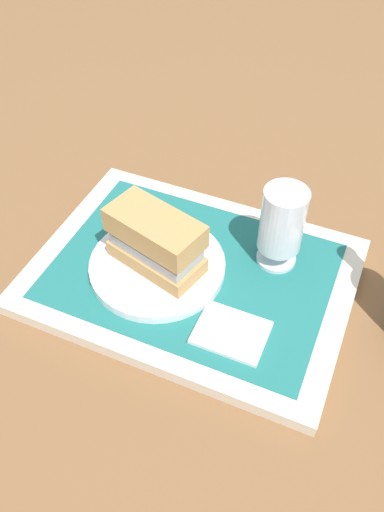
# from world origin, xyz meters

# --- Properties ---
(ground_plane) EXTENTS (3.00, 3.00, 0.00)m
(ground_plane) POSITION_xyz_m (0.00, 0.00, 0.00)
(ground_plane) COLOR brown
(tray) EXTENTS (0.44, 0.32, 0.02)m
(tray) POSITION_xyz_m (0.00, 0.00, 0.01)
(tray) COLOR beige
(tray) RESTS_ON ground_plane
(placemat) EXTENTS (0.38, 0.27, 0.00)m
(placemat) POSITION_xyz_m (0.00, 0.00, 0.02)
(placemat) COLOR #1E6B66
(placemat) RESTS_ON tray
(plate) EXTENTS (0.19, 0.19, 0.01)m
(plate) POSITION_xyz_m (-0.05, -0.02, 0.03)
(plate) COLOR white
(plate) RESTS_ON placemat
(sandwich) EXTENTS (0.14, 0.10, 0.08)m
(sandwich) POSITION_xyz_m (-0.04, -0.02, 0.08)
(sandwich) COLOR tan
(sandwich) RESTS_ON plate
(beer_glass) EXTENTS (0.06, 0.06, 0.12)m
(beer_glass) POSITION_xyz_m (0.10, 0.07, 0.09)
(beer_glass) COLOR silver
(beer_glass) RESTS_ON placemat
(napkin_folded) EXTENTS (0.09, 0.07, 0.01)m
(napkin_folded) POSITION_xyz_m (0.09, -0.08, 0.02)
(napkin_folded) COLOR white
(napkin_folded) RESTS_ON placemat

